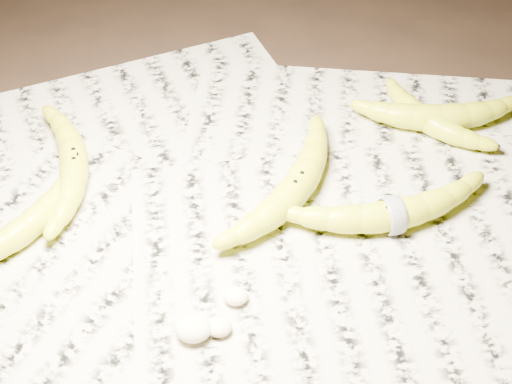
{
  "coord_description": "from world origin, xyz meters",
  "views": [
    {
      "loc": [
        0.01,
        -0.55,
        0.66
      ],
      "look_at": [
        0.02,
        0.04,
        0.05
      ],
      "focal_mm": 50.0,
      "sensor_mm": 36.0,
      "label": 1
    }
  ],
  "objects_px": {
    "banana_center": "(296,186)",
    "banana_upper_b": "(427,118)",
    "banana_taped": "(393,213)",
    "banana_left_b": "(26,225)",
    "banana_left_a": "(74,162)",
    "banana_upper_a": "(440,116)"
  },
  "relations": [
    {
      "from": "banana_upper_b",
      "to": "banana_taped",
      "type": "bearing_deg",
      "value": -62.49
    },
    {
      "from": "banana_center",
      "to": "banana_upper_b",
      "type": "relative_size",
      "value": 1.4
    },
    {
      "from": "banana_left_a",
      "to": "banana_left_b",
      "type": "distance_m",
      "value": 0.11
    },
    {
      "from": "banana_left_b",
      "to": "banana_upper_b",
      "type": "relative_size",
      "value": 1.1
    },
    {
      "from": "banana_taped",
      "to": "banana_upper_a",
      "type": "relative_size",
      "value": 1.16
    },
    {
      "from": "banana_left_b",
      "to": "banana_center",
      "type": "relative_size",
      "value": 0.79
    },
    {
      "from": "banana_left_a",
      "to": "banana_upper_b",
      "type": "xyz_separation_m",
      "value": [
        0.47,
        0.08,
        -0.0
      ]
    },
    {
      "from": "banana_taped",
      "to": "banana_center",
      "type": "bearing_deg",
      "value": 145.11
    },
    {
      "from": "banana_center",
      "to": "banana_upper_b",
      "type": "distance_m",
      "value": 0.23
    },
    {
      "from": "banana_left_b",
      "to": "banana_center",
      "type": "height_order",
      "value": "banana_center"
    },
    {
      "from": "banana_taped",
      "to": "banana_left_b",
      "type": "bearing_deg",
      "value": 168.98
    },
    {
      "from": "banana_left_a",
      "to": "banana_taped",
      "type": "bearing_deg",
      "value": -114.46
    },
    {
      "from": "banana_taped",
      "to": "banana_upper_b",
      "type": "height_order",
      "value": "banana_taped"
    },
    {
      "from": "banana_left_a",
      "to": "banana_upper_b",
      "type": "bearing_deg",
      "value": -91.0
    },
    {
      "from": "banana_left_b",
      "to": "banana_upper_b",
      "type": "xyz_separation_m",
      "value": [
        0.51,
        0.19,
        -0.0
      ]
    },
    {
      "from": "banana_left_a",
      "to": "banana_taped",
      "type": "height_order",
      "value": "banana_taped"
    },
    {
      "from": "banana_center",
      "to": "banana_taped",
      "type": "height_order",
      "value": "banana_center"
    },
    {
      "from": "banana_left_a",
      "to": "banana_taped",
      "type": "relative_size",
      "value": 0.9
    },
    {
      "from": "banana_left_a",
      "to": "banana_left_b",
      "type": "height_order",
      "value": "banana_left_a"
    },
    {
      "from": "banana_center",
      "to": "banana_taped",
      "type": "distance_m",
      "value": 0.12
    },
    {
      "from": "banana_center",
      "to": "banana_upper_b",
      "type": "bearing_deg",
      "value": -23.95
    },
    {
      "from": "banana_center",
      "to": "banana_upper_b",
      "type": "height_order",
      "value": "banana_center"
    }
  ]
}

